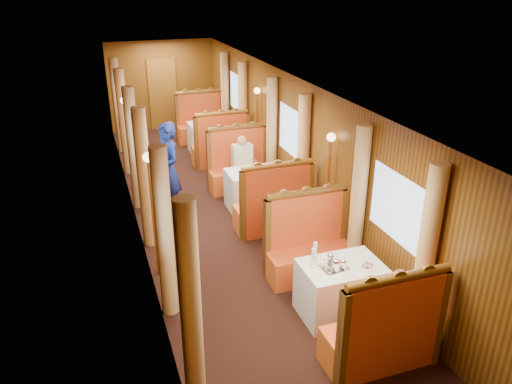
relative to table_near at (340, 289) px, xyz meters
name	(u,v)px	position (x,y,z in m)	size (l,w,h in m)	color
floor	(218,212)	(-0.75, 3.50, -0.38)	(3.00, 12.00, 0.01)	black
ceiling	(213,81)	(-0.75, 3.50, 2.12)	(3.00, 12.00, 0.01)	silver
wall_far	(162,86)	(-0.75, 9.50, 0.88)	(3.00, 2.50, 0.01)	brown
wall_left	(131,160)	(-2.25, 3.50, 0.88)	(12.00, 2.50, 0.01)	brown
wall_right	(292,142)	(0.75, 3.50, 0.88)	(12.00, 2.50, 0.01)	brown
doorway_far	(163,94)	(-0.75, 9.47, 0.62)	(0.80, 0.04, 2.00)	brown
table_near	(340,289)	(0.00, 0.00, 0.00)	(1.05, 0.72, 0.75)	white
banquette_near_fwd	(382,335)	(0.00, -1.01, 0.05)	(1.30, 0.55, 1.34)	red
banquette_near_aft	(308,249)	(0.00, 1.01, 0.05)	(1.30, 0.55, 1.34)	red
table_mid	(255,189)	(0.00, 3.50, 0.00)	(1.05, 0.72, 0.75)	white
banquette_mid_fwd	(274,209)	(0.00, 2.49, 0.05)	(1.30, 0.55, 1.34)	red
banquette_mid_aft	(239,169)	(0.00, 4.51, 0.05)	(1.30, 0.55, 1.34)	red
table_far	(210,137)	(0.00, 7.00, 0.00)	(1.05, 0.72, 0.75)	white
banquette_far_fwd	(221,148)	(0.00, 5.99, 0.05)	(1.30, 0.55, 1.34)	red
banquette_far_aft	(201,125)	(0.00, 8.01, 0.05)	(1.30, 0.55, 1.34)	red
tea_tray	(334,268)	(-0.13, -0.03, 0.38)	(0.34, 0.26, 0.01)	silver
teapot_left	(336,267)	(-0.15, -0.10, 0.45)	(0.17, 0.13, 0.14)	silver
teapot_right	(343,265)	(-0.04, -0.09, 0.43)	(0.14, 0.10, 0.11)	silver
teapot_back	(330,260)	(-0.14, 0.07, 0.44)	(0.16, 0.12, 0.13)	silver
fruit_plate	(367,266)	(0.27, -0.15, 0.39)	(0.23, 0.23, 0.05)	white
cup_inboard	(313,259)	(-0.38, 0.09, 0.48)	(0.08, 0.08, 0.26)	white
cup_outboard	(315,253)	(-0.29, 0.22, 0.48)	(0.08, 0.08, 0.26)	white
rose_vase_mid	(255,163)	(-0.01, 3.46, 0.55)	(0.06, 0.06, 0.36)	silver
rose_vase_far	(210,116)	(0.00, 6.99, 0.55)	(0.06, 0.06, 0.36)	silver
window_left_near	(165,246)	(-2.24, 0.00, 1.07)	(1.20, 0.90, 0.01)	#92ADD2
curtain_left_near_a	(191,306)	(-2.13, -0.78, 0.80)	(0.22, 0.22, 2.35)	#E1B173
curtain_left_near_b	(165,234)	(-2.13, 0.78, 0.80)	(0.22, 0.22, 2.35)	#E1B173
window_right_near	(398,208)	(0.74, 0.00, 1.07)	(1.20, 0.90, 0.01)	#92ADD2
curtain_right_near_a	(426,258)	(0.63, -0.78, 0.80)	(0.22, 0.22, 2.35)	#E1B173
curtain_right_near_b	(358,204)	(0.63, 0.78, 0.80)	(0.22, 0.22, 2.35)	#E1B173
window_left_mid	(131,149)	(-2.24, 3.50, 1.07)	(1.20, 0.90, 0.01)	#92ADD2
curtain_left_mid_a	(145,179)	(-2.13, 2.72, 0.80)	(0.22, 0.22, 2.35)	#E1B173
curtain_left_mid_b	(134,149)	(-2.13, 4.28, 0.80)	(0.22, 0.22, 2.35)	#E1B173
window_right_mid	(292,132)	(0.74, 3.50, 1.07)	(1.20, 0.90, 0.01)	#92ADD2
curtain_right_mid_a	(303,160)	(0.63, 2.72, 0.80)	(0.22, 0.22, 2.35)	#E1B173
curtain_right_mid_b	(272,135)	(0.63, 4.28, 0.80)	(0.22, 0.22, 2.35)	#E1B173
window_left_far	(115,102)	(-2.24, 7.00, 1.07)	(1.20, 0.90, 0.01)	#92ADD2
curtain_left_far_a	(124,122)	(-2.13, 6.22, 0.80)	(0.22, 0.22, 2.35)	#E1B173
curtain_left_far_b	(118,106)	(-2.13, 7.78, 0.80)	(0.22, 0.22, 2.35)	#E1B173
window_right_far	(237,93)	(0.74, 7.00, 1.07)	(1.20, 0.90, 0.01)	#92ADD2
curtain_right_far_a	(243,112)	(0.63, 6.22, 0.80)	(0.22, 0.22, 2.35)	#E1B173
curtain_right_far_b	(225,98)	(0.63, 7.78, 0.80)	(0.22, 0.22, 2.35)	#E1B173
sconce_left_fore	(151,190)	(-2.15, 1.75, 1.01)	(0.14, 0.14, 1.95)	#BF8C3F
sconce_right_fore	(329,167)	(0.65, 1.75, 1.01)	(0.14, 0.14, 1.95)	#BF8C3F
sconce_left_aft	(126,125)	(-2.15, 5.25, 1.01)	(0.14, 0.14, 1.95)	#BF8C3F
sconce_right_aft	(257,113)	(0.65, 5.25, 1.01)	(0.14, 0.14, 1.95)	#BF8C3F
steward	(168,170)	(-1.59, 3.74, 0.52)	(0.65, 0.43, 1.78)	navy
passenger	(242,158)	(0.00, 4.28, 0.37)	(0.40, 0.44, 0.76)	beige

